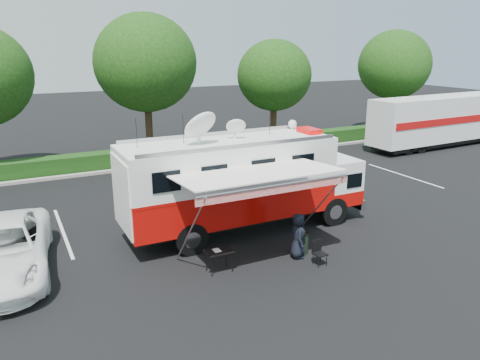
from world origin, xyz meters
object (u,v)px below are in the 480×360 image
(command_truck, at_px, (244,181))
(trash_bin, at_px, (301,242))
(folding_table, at_px, (219,252))
(white_suv, at_px, (4,274))
(semi_trailer, at_px, (439,120))

(command_truck, xyz_separation_m, trash_bin, (0.80, -2.82, -1.59))
(command_truck, relative_size, folding_table, 11.13)
(white_suv, bearing_deg, semi_trailer, 21.54)
(trash_bin, distance_m, semi_trailer, 21.37)
(command_truck, height_order, folding_table, command_truck)
(command_truck, height_order, white_suv, command_truck)
(white_suv, relative_size, trash_bin, 7.73)
(command_truck, xyz_separation_m, semi_trailer, (19.39, 7.61, -0.12))
(white_suv, distance_m, folding_table, 6.87)
(trash_bin, xyz_separation_m, semi_trailer, (18.59, 10.43, 1.47))
(trash_bin, bearing_deg, folding_table, 179.33)
(semi_trailer, bearing_deg, white_suv, -165.01)
(semi_trailer, bearing_deg, folding_table, -154.45)
(command_truck, bearing_deg, folding_table, -130.04)
(command_truck, relative_size, white_suv, 1.57)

